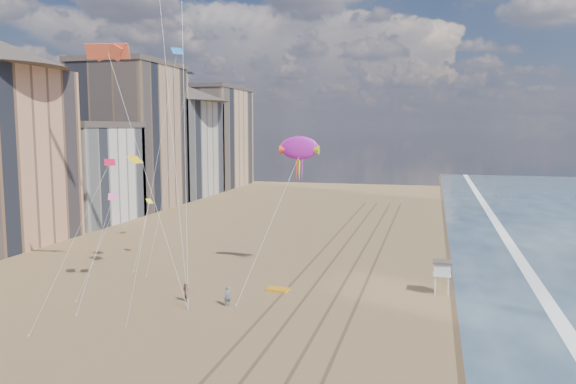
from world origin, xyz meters
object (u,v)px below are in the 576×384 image
object	(u,v)px
grounded_kite	(278,290)
kite_flyer_a	(228,296)
kite_flyer_b	(186,292)
lifeguard_stand	(442,269)
show_kite	(299,148)

from	to	relation	value
grounded_kite	kite_flyer_a	distance (m)	6.53
grounded_kite	kite_flyer_b	bearing A→B (deg)	-136.32
lifeguard_stand	kite_flyer_b	bearing A→B (deg)	-160.21
grounded_kite	show_kite	bearing A→B (deg)	93.12
lifeguard_stand	kite_flyer_a	distance (m)	20.61
grounded_kite	kite_flyer_a	xyz separation A→B (m)	(-3.09, -5.70, 0.80)
grounded_kite	kite_flyer_a	bearing A→B (deg)	-111.87
show_kite	kite_flyer_a	world-z (taller)	show_kite
kite_flyer_a	kite_flyer_b	size ratio (longest dim) A/B	1.04
show_kite	kite_flyer_b	distance (m)	19.72
grounded_kite	kite_flyer_b	xyz separation A→B (m)	(-7.29, -5.51, 0.76)
lifeguard_stand	kite_flyer_b	xyz separation A→B (m)	(-22.93, -8.25, -1.67)
show_kite	kite_flyer_b	xyz separation A→B (m)	(-7.73, -12.74, -12.92)
lifeguard_stand	show_kite	distance (m)	19.44
kite_flyer_a	kite_flyer_b	xyz separation A→B (m)	(-4.20, 0.19, -0.03)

